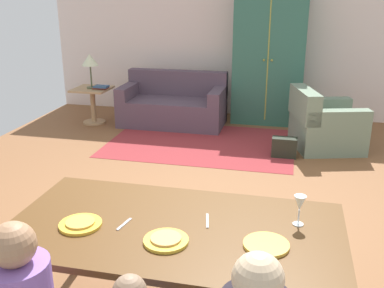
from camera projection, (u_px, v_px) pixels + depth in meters
name	position (u px, v px, depth m)	size (l,w,h in m)	color
ground_plane	(200.00, 191.00, 4.86)	(6.60, 6.46, 0.02)	brown
back_wall	(242.00, 35.00, 7.44)	(6.60, 0.10, 2.70)	silver
dining_table	(175.00, 235.00, 2.63)	(1.96, 1.03, 0.76)	#573616
plate_near_man	(80.00, 224.00, 2.61)	(0.25, 0.25, 0.02)	yellow
pizza_near_man	(80.00, 222.00, 2.61)	(0.17, 0.17, 0.01)	gold
plate_near_child	(166.00, 241.00, 2.45)	(0.25, 0.25, 0.02)	yellow
pizza_near_child	(166.00, 238.00, 2.44)	(0.17, 0.17, 0.01)	tan
plate_near_woman	(266.00, 245.00, 2.41)	(0.25, 0.25, 0.02)	yellow
wine_glass	(300.00, 204.00, 2.59)	(0.07, 0.07, 0.19)	silver
fork	(124.00, 224.00, 2.63)	(0.02, 0.15, 0.01)	silver
knife	(207.00, 221.00, 2.67)	(0.01, 0.17, 0.01)	silver
area_rug	(201.00, 143.00, 6.36)	(2.60, 1.80, 0.01)	maroon
couch	(173.00, 105.00, 7.19)	(1.64, 0.86, 0.82)	#534150
armchair	(324.00, 125.00, 6.08)	(1.06, 1.05, 0.82)	gray
armoire	(269.00, 57.00, 7.07)	(1.10, 0.59, 2.10)	#316653
side_table	(93.00, 100.00, 7.20)	(0.56, 0.56, 0.58)	tan
table_lamp	(90.00, 61.00, 6.99)	(0.26, 0.26, 0.54)	#444E33
book_lower	(101.00, 88.00, 7.09)	(0.22, 0.16, 0.03)	#A53623
book_upper	(101.00, 87.00, 7.04)	(0.22, 0.16, 0.03)	#315076
handbag	(284.00, 147.00, 5.80)	(0.32, 0.16, 0.26)	black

